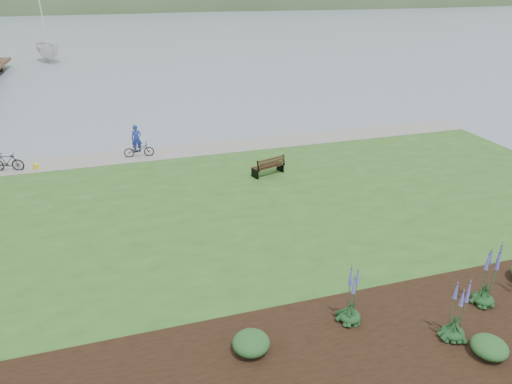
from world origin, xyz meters
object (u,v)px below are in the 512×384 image
at_px(park_bench, 269,166).
at_px(person, 136,137).
at_px(sailboat, 50,61).
at_px(bicycle_a, 139,150).

distance_m(park_bench, person, 8.04).
distance_m(park_bench, sailboat, 46.44).
height_order(park_bench, person, person).
xyz_separation_m(park_bench, sailboat, (-14.47, 44.12, -0.90)).
bearing_deg(sailboat, bicycle_a, -97.23).
xyz_separation_m(person, sailboat, (-8.42, 38.84, -1.34)).
distance_m(bicycle_a, sailboat, 40.47).
relative_size(bicycle_a, sailboat, 0.06).
bearing_deg(sailboat, person, -97.06).
bearing_deg(sailboat, park_bench, -91.12).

